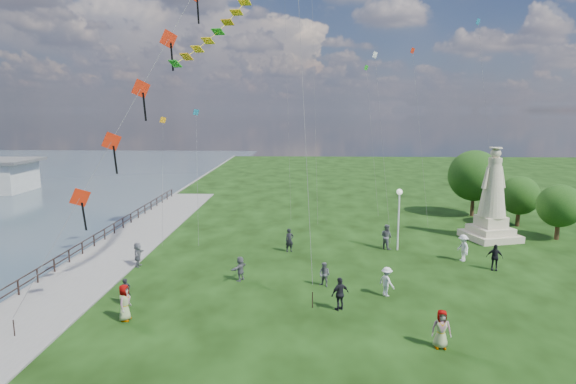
{
  "coord_description": "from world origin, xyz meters",
  "views": [
    {
      "loc": [
        0.06,
        -21.59,
        10.52
      ],
      "look_at": [
        -1.0,
        8.0,
        5.5
      ],
      "focal_mm": 30.0,
      "sensor_mm": 36.0,
      "label": 1
    }
  ],
  "objects_px": {
    "statue": "(492,205)",
    "lamppost": "(399,206)",
    "person_0": "(126,292)",
    "person_7": "(386,237)",
    "person_2": "(387,282)",
    "person_4": "(441,329)",
    "person_1": "(324,274)",
    "person_9": "(495,257)",
    "person_3": "(340,294)",
    "person_8": "(463,248)",
    "person_11": "(240,268)",
    "person_5": "(138,254)",
    "person_10": "(124,303)",
    "person_6": "(289,240)"
  },
  "relations": [
    {
      "from": "person_2",
      "to": "person_3",
      "type": "relative_size",
      "value": 0.94
    },
    {
      "from": "person_10",
      "to": "lamppost",
      "type": "bearing_deg",
      "value": -47.7
    },
    {
      "from": "person_0",
      "to": "person_11",
      "type": "relative_size",
      "value": 0.95
    },
    {
      "from": "person_0",
      "to": "person_10",
      "type": "relative_size",
      "value": 0.78
    },
    {
      "from": "person_9",
      "to": "person_11",
      "type": "relative_size",
      "value": 1.15
    },
    {
      "from": "person_9",
      "to": "person_7",
      "type": "bearing_deg",
      "value": 161.01
    },
    {
      "from": "person_1",
      "to": "person_4",
      "type": "xyz_separation_m",
      "value": [
        4.92,
        -7.49,
        0.15
      ]
    },
    {
      "from": "statue",
      "to": "person_5",
      "type": "distance_m",
      "value": 28.0
    },
    {
      "from": "person_2",
      "to": "person_5",
      "type": "xyz_separation_m",
      "value": [
        -16.1,
        4.72,
        -0.01
      ]
    },
    {
      "from": "person_0",
      "to": "person_7",
      "type": "relative_size",
      "value": 0.76
    },
    {
      "from": "person_9",
      "to": "person_2",
      "type": "bearing_deg",
      "value": -130.89
    },
    {
      "from": "person_5",
      "to": "person_10",
      "type": "bearing_deg",
      "value": -169.39
    },
    {
      "from": "person_0",
      "to": "person_2",
      "type": "xyz_separation_m",
      "value": [
        14.5,
        1.77,
        0.11
      ]
    },
    {
      "from": "person_3",
      "to": "lamppost",
      "type": "bearing_deg",
      "value": -145.42
    },
    {
      "from": "lamppost",
      "to": "person_1",
      "type": "xyz_separation_m",
      "value": [
        -5.89,
        -7.97,
        -2.66
      ]
    },
    {
      "from": "person_1",
      "to": "person_5",
      "type": "distance_m",
      "value": 13.03
    },
    {
      "from": "person_11",
      "to": "person_3",
      "type": "bearing_deg",
      "value": 80.66
    },
    {
      "from": "lamppost",
      "to": "person_11",
      "type": "height_order",
      "value": "lamppost"
    },
    {
      "from": "person_10",
      "to": "statue",
      "type": "bearing_deg",
      "value": -52.64
    },
    {
      "from": "person_4",
      "to": "person_10",
      "type": "bearing_deg",
      "value": 174.93
    },
    {
      "from": "person_9",
      "to": "person_11",
      "type": "distance_m",
      "value": 16.88
    },
    {
      "from": "statue",
      "to": "lamppost",
      "type": "relative_size",
      "value": 1.61
    },
    {
      "from": "person_3",
      "to": "person_6",
      "type": "bearing_deg",
      "value": -105.09
    },
    {
      "from": "person_2",
      "to": "person_4",
      "type": "height_order",
      "value": "person_4"
    },
    {
      "from": "person_0",
      "to": "person_8",
      "type": "relative_size",
      "value": 0.77
    },
    {
      "from": "statue",
      "to": "person_7",
      "type": "xyz_separation_m",
      "value": [
        -9.09,
        -3.16,
        -1.91
      ]
    },
    {
      "from": "person_1",
      "to": "person_9",
      "type": "xyz_separation_m",
      "value": [
        11.45,
        3.42,
        0.14
      ]
    },
    {
      "from": "person_5",
      "to": "statue",
      "type": "bearing_deg",
      "value": -77.69
    },
    {
      "from": "person_3",
      "to": "person_1",
      "type": "bearing_deg",
      "value": -109.92
    },
    {
      "from": "person_4",
      "to": "person_8",
      "type": "bearing_deg",
      "value": 72.16
    },
    {
      "from": "person_8",
      "to": "person_1",
      "type": "bearing_deg",
      "value": -74.79
    },
    {
      "from": "person_0",
      "to": "person_1",
      "type": "height_order",
      "value": "person_1"
    },
    {
      "from": "lamppost",
      "to": "person_3",
      "type": "distance_m",
      "value": 12.84
    },
    {
      "from": "person_3",
      "to": "person_7",
      "type": "bearing_deg",
      "value": -141.48
    },
    {
      "from": "lamppost",
      "to": "person_10",
      "type": "bearing_deg",
      "value": -140.99
    },
    {
      "from": "lamppost",
      "to": "person_8",
      "type": "xyz_separation_m",
      "value": [
        4.08,
        -2.62,
        -2.45
      ]
    },
    {
      "from": "person_5",
      "to": "person_6",
      "type": "relative_size",
      "value": 0.94
    },
    {
      "from": "person_2",
      "to": "person_10",
      "type": "distance_m",
      "value": 14.32
    },
    {
      "from": "person_2",
      "to": "person_7",
      "type": "xyz_separation_m",
      "value": [
        1.56,
        9.6,
        0.11
      ]
    },
    {
      "from": "person_0",
      "to": "person_5",
      "type": "relative_size",
      "value": 0.88
    },
    {
      "from": "person_4",
      "to": "person_6",
      "type": "xyz_separation_m",
      "value": [
        -7.28,
        14.67,
        0.0
      ]
    },
    {
      "from": "lamppost",
      "to": "person_4",
      "type": "xyz_separation_m",
      "value": [
        -0.97,
        -15.46,
        -2.51
      ]
    },
    {
      "from": "person_8",
      "to": "person_11",
      "type": "relative_size",
      "value": 1.23
    },
    {
      "from": "person_1",
      "to": "person_10",
      "type": "relative_size",
      "value": 0.79
    },
    {
      "from": "person_6",
      "to": "person_8",
      "type": "height_order",
      "value": "person_8"
    },
    {
      "from": "person_3",
      "to": "person_5",
      "type": "bearing_deg",
      "value": -58.27
    },
    {
      "from": "person_11",
      "to": "person_4",
      "type": "bearing_deg",
      "value": 77.55
    },
    {
      "from": "lamppost",
      "to": "person_11",
      "type": "bearing_deg",
      "value": -147.37
    },
    {
      "from": "person_4",
      "to": "person_7",
      "type": "xyz_separation_m",
      "value": [
        0.15,
        15.72,
        0.07
      ]
    },
    {
      "from": "lamppost",
      "to": "person_1",
      "type": "relative_size",
      "value": 3.17
    }
  ]
}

